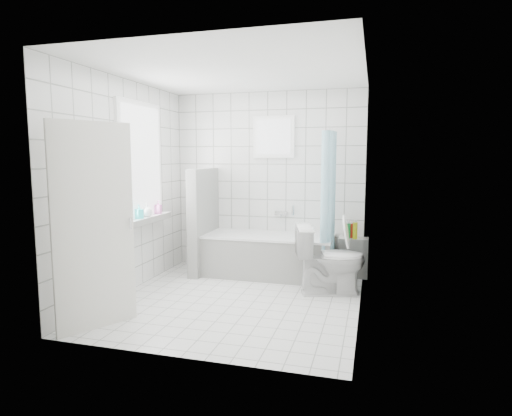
% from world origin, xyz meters
% --- Properties ---
extents(ground, '(3.00, 3.00, 0.00)m').
position_xyz_m(ground, '(0.00, 0.00, 0.00)').
color(ground, white).
rests_on(ground, ground).
extents(ceiling, '(3.00, 3.00, 0.00)m').
position_xyz_m(ceiling, '(0.00, 0.00, 2.60)').
color(ceiling, white).
rests_on(ceiling, ground).
extents(wall_back, '(2.80, 0.02, 2.60)m').
position_xyz_m(wall_back, '(0.00, 1.50, 1.30)').
color(wall_back, white).
rests_on(wall_back, ground).
extents(wall_front, '(2.80, 0.02, 2.60)m').
position_xyz_m(wall_front, '(0.00, -1.50, 1.30)').
color(wall_front, white).
rests_on(wall_front, ground).
extents(wall_left, '(0.02, 3.00, 2.60)m').
position_xyz_m(wall_left, '(-1.40, 0.00, 1.30)').
color(wall_left, white).
rests_on(wall_left, ground).
extents(wall_right, '(0.02, 3.00, 2.60)m').
position_xyz_m(wall_right, '(1.40, 0.00, 1.30)').
color(wall_right, white).
rests_on(wall_right, ground).
extents(window_left, '(0.01, 0.90, 1.40)m').
position_xyz_m(window_left, '(-1.35, 0.30, 1.60)').
color(window_left, white).
rests_on(window_left, wall_left).
extents(window_back, '(0.50, 0.01, 0.50)m').
position_xyz_m(window_back, '(0.10, 1.46, 1.95)').
color(window_back, white).
rests_on(window_back, wall_back).
extents(window_sill, '(0.18, 1.02, 0.08)m').
position_xyz_m(window_sill, '(-1.31, 0.30, 0.86)').
color(window_sill, white).
rests_on(window_sill, wall_left).
extents(door, '(0.43, 0.71, 2.00)m').
position_xyz_m(door, '(-1.05, -1.13, 1.00)').
color(door, silver).
rests_on(door, ground).
extents(bathtub, '(1.79, 0.77, 0.58)m').
position_xyz_m(bathtub, '(0.12, 1.12, 0.29)').
color(bathtub, white).
rests_on(bathtub, ground).
extents(partition_wall, '(0.15, 0.85, 1.50)m').
position_xyz_m(partition_wall, '(-0.84, 1.07, 0.75)').
color(partition_wall, white).
rests_on(partition_wall, ground).
extents(tiled_ledge, '(0.40, 0.24, 0.55)m').
position_xyz_m(tiled_ledge, '(1.27, 1.38, 0.28)').
color(tiled_ledge, white).
rests_on(tiled_ledge, ground).
extents(toilet, '(0.93, 0.69, 0.85)m').
position_xyz_m(toilet, '(1.03, 0.55, 0.43)').
color(toilet, white).
rests_on(toilet, ground).
extents(curtain_rod, '(0.02, 0.80, 0.02)m').
position_xyz_m(curtain_rod, '(0.95, 1.10, 2.00)').
color(curtain_rod, silver).
rests_on(curtain_rod, wall_back).
extents(shower_curtain, '(0.14, 0.48, 1.78)m').
position_xyz_m(shower_curtain, '(0.95, 0.97, 1.10)').
color(shower_curtain, '#43A9C6').
rests_on(shower_curtain, curtain_rod).
extents(tub_faucet, '(0.18, 0.06, 0.06)m').
position_xyz_m(tub_faucet, '(0.22, 1.46, 0.85)').
color(tub_faucet, silver).
rests_on(tub_faucet, wall_back).
extents(sill_bottles, '(0.19, 0.59, 0.18)m').
position_xyz_m(sill_bottles, '(-1.30, 0.31, 0.99)').
color(sill_bottles, '#38FFFD').
rests_on(sill_bottles, window_sill).
extents(ledge_bottles, '(0.16, 0.14, 0.23)m').
position_xyz_m(ledge_bottles, '(1.24, 1.33, 0.66)').
color(ledge_bottles, green).
rests_on(ledge_bottles, tiled_ledge).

